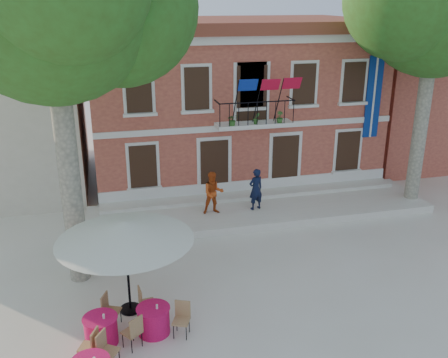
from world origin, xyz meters
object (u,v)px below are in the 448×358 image
pedestrian_orange (213,193)px  cafe_table_0 (154,319)px  plane_tree_east (437,4)px  pedestrian_navy (256,189)px  cafe_table_2 (101,329)px  patio_umbrella (125,231)px

pedestrian_orange → cafe_table_0: pedestrian_orange is taller
plane_tree_east → pedestrian_navy: 9.87m
cafe_table_0 → pedestrian_orange: bearing=64.8°
pedestrian_orange → cafe_table_2: (-4.49, -6.75, -0.74)m
patio_umbrella → cafe_table_2: patio_umbrella is taller
patio_umbrella → cafe_table_0: 2.45m
pedestrian_orange → plane_tree_east: bearing=0.2°
cafe_table_2 → pedestrian_orange: bearing=56.3°
pedestrian_navy → cafe_table_0: size_ratio=0.92×
patio_umbrella → pedestrian_navy: size_ratio=2.18×
plane_tree_east → pedestrian_orange: (-8.68, 0.40, -7.02)m
pedestrian_orange → cafe_table_2: size_ratio=0.89×
plane_tree_east → cafe_table_2: plane_tree_east is taller
patio_umbrella → pedestrian_navy: 7.82m
pedestrian_navy → cafe_table_2: 9.22m
pedestrian_orange → cafe_table_2: bearing=-120.8°
pedestrian_navy → cafe_table_2: (-6.25, -6.74, -0.74)m
patio_umbrella → pedestrian_navy: (5.43, 5.46, -1.34)m
cafe_table_0 → cafe_table_2: (-1.36, -0.10, -0.01)m
plane_tree_east → pedestrian_orange: bearing=177.4°
pedestrian_navy → cafe_table_2: size_ratio=0.89×
patio_umbrella → cafe_table_0: bearing=-65.2°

